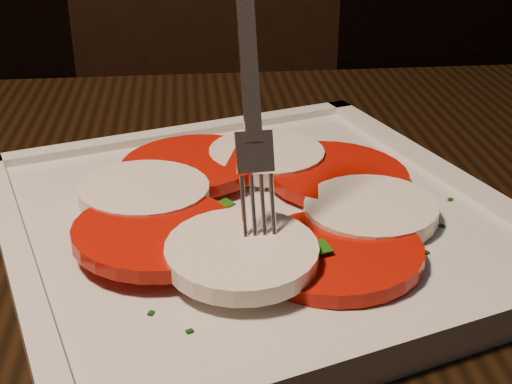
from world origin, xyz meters
name	(u,v)px	position (x,y,z in m)	size (l,w,h in m)	color
chair	(205,153)	(0.03, 0.72, 0.53)	(0.49, 0.49, 0.93)	black
plate	(256,224)	(-0.01, 0.08, 0.76)	(0.30, 0.30, 0.01)	silver
caprese_salad	(256,201)	(-0.01, 0.08, 0.77)	(0.24, 0.22, 0.02)	#C10C04
fork	(246,59)	(-0.02, 0.06, 0.87)	(0.03, 0.07, 0.17)	white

